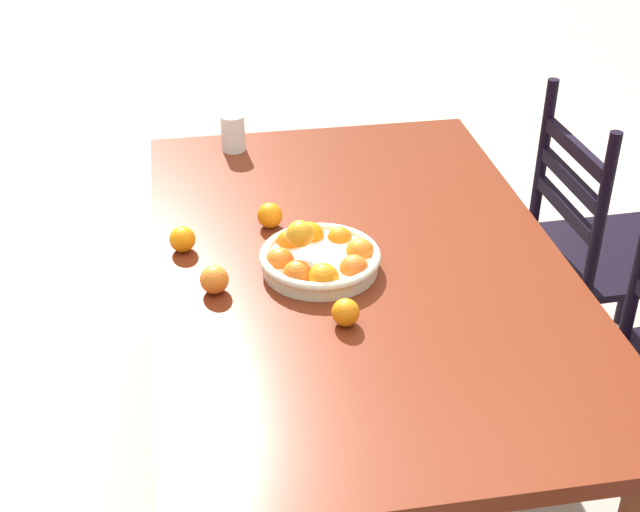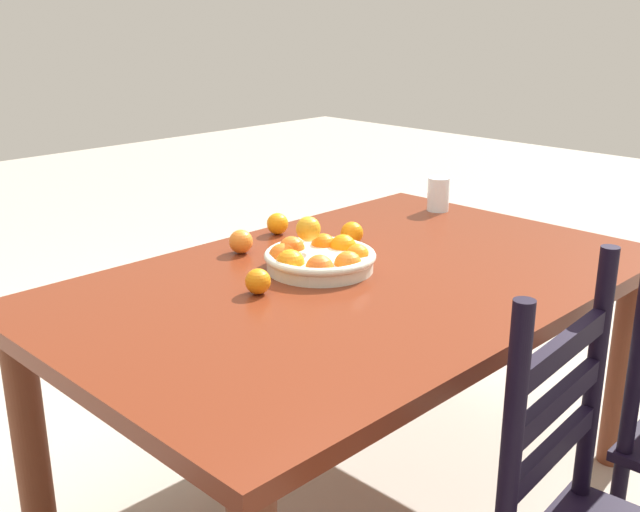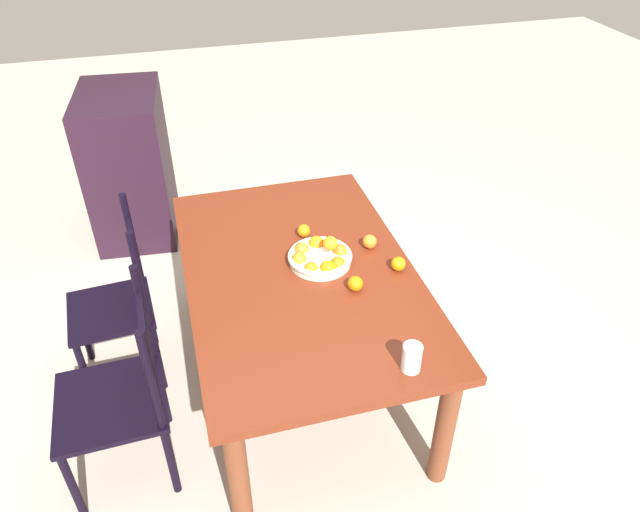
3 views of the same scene
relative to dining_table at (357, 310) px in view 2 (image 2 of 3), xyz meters
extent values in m
plane|color=#B1A798|center=(0.00, 0.00, -0.62)|extent=(12.00, 12.00, 0.00)
cube|color=#622412|center=(0.00, 0.00, 0.08)|extent=(1.69, 1.07, 0.04)
cylinder|color=brown|center=(-0.76, -0.45, -0.29)|extent=(0.09, 0.09, 0.68)
cylinder|color=brown|center=(0.76, -0.45, -0.29)|extent=(0.09, 0.09, 0.68)
cylinder|color=brown|center=(-0.76, 0.45, -0.29)|extent=(0.09, 0.09, 0.68)
cylinder|color=black|center=(-0.11, 0.73, 0.09)|extent=(0.04, 0.04, 0.53)
cylinder|color=black|center=(0.47, 0.76, 0.10)|extent=(0.04, 0.04, 0.53)
cylinder|color=black|center=(0.12, 0.73, 0.10)|extent=(0.04, 0.04, 0.53)
cube|color=black|center=(0.29, 0.75, 0.02)|extent=(0.32, 0.05, 0.04)
cube|color=black|center=(0.29, 0.75, 0.12)|extent=(0.32, 0.05, 0.04)
cube|color=black|center=(0.29, 0.75, 0.23)|extent=(0.32, 0.05, 0.04)
cylinder|color=silver|center=(0.03, -0.11, 0.12)|extent=(0.30, 0.30, 0.04)
torus|color=silver|center=(0.03, -0.11, 0.14)|extent=(0.31, 0.31, 0.02)
sphere|color=orange|center=(0.14, -0.12, 0.14)|extent=(0.08, 0.08, 0.08)
sphere|color=orange|center=(0.11, -0.04, 0.14)|extent=(0.08, 0.08, 0.08)
sphere|color=orange|center=(0.03, -0.01, 0.14)|extent=(0.08, 0.08, 0.08)
sphere|color=orange|center=(-0.05, -0.04, 0.13)|extent=(0.07, 0.07, 0.07)
sphere|color=orange|center=(-0.07, -0.12, 0.14)|extent=(0.08, 0.08, 0.08)
sphere|color=orange|center=(-0.05, -0.18, 0.14)|extent=(0.07, 0.07, 0.07)
sphere|color=orange|center=(0.04, -0.21, 0.14)|extent=(0.08, 0.08, 0.08)
sphere|color=orange|center=(0.11, -0.18, 0.14)|extent=(0.08, 0.08, 0.08)
sphere|color=orange|center=(0.03, -0.16, 0.21)|extent=(0.07, 0.07, 0.07)
sphere|color=orange|center=(0.09, -0.38, 0.13)|extent=(0.07, 0.07, 0.07)
sphere|color=orange|center=(-0.21, -0.21, 0.13)|extent=(0.07, 0.07, 0.07)
sphere|color=orange|center=(0.28, -0.09, 0.13)|extent=(0.07, 0.07, 0.07)
sphere|color=orange|center=(-0.12, -0.45, 0.13)|extent=(0.07, 0.07, 0.07)
cylinder|color=silver|center=(-0.72, -0.27, 0.16)|extent=(0.08, 0.08, 0.12)
camera|label=1|loc=(1.91, -0.43, 1.33)|focal=49.60mm
camera|label=2|loc=(1.45, 1.30, 0.79)|focal=42.80mm
camera|label=3|loc=(-2.17, 0.50, 1.82)|focal=33.29mm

